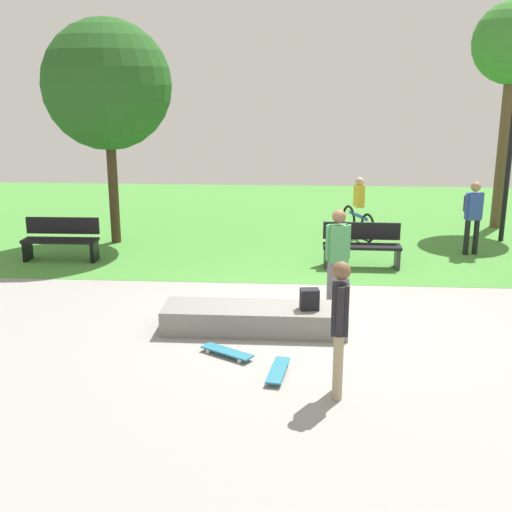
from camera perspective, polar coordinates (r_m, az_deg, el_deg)
The scene contains 14 objects.
ground_plane at distance 10.38m, azimuth 4.75°, elevation -5.59°, with size 28.00×28.00×0.00m, color gray.
grass_lawn at distance 17.97m, azimuth 4.42°, elevation 3.39°, with size 26.60×12.22×0.01m, color #478C38.
concrete_ledge at distance 9.77m, azimuth -0.13°, elevation -5.68°, with size 2.82×0.80×0.39m, color gray.
backpack_on_ledge at distance 9.57m, azimuth 4.89°, elevation -3.92°, with size 0.28×0.20×0.32m, color black.
skater_performing_trick at distance 7.57m, azimuth 7.58°, elevation -5.66°, with size 0.22×0.43×1.70m.
skater_watching at distance 10.50m, azimuth 7.42°, elevation 0.38°, with size 0.42×0.28×1.72m.
skateboard_by_ledge at distance 8.39m, azimuth 2.01°, elevation -10.30°, with size 0.31×0.82×0.08m.
skateboard_spare at distance 8.93m, azimuth -2.65°, elevation -8.65°, with size 0.79×0.59×0.08m.
park_bench_far_right at distance 13.26m, azimuth 9.55°, elevation 1.07°, with size 1.61×0.49×0.91m.
park_bench_near_path at distance 14.22m, azimuth -17.23°, elevation 1.55°, with size 1.61×0.49×0.91m.
tree_tall_oak at distance 15.17m, azimuth -13.34°, elevation 14.81°, with size 2.94×2.94×5.15m.
lamp_post at distance 16.12m, azimuth 22.19°, elevation 10.46°, with size 0.28×0.28×4.37m.
pedestrian_with_backpack at distance 14.75m, azimuth 19.06°, elevation 3.85°, with size 0.42×0.40×1.64m.
cyclist_on_bicycle at distance 15.90m, azimuth 9.26°, elevation 4.00°, with size 0.68×1.73×1.52m.
Camera 1 is at (-0.21, -9.70, 3.68)m, focal length 44.16 mm.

